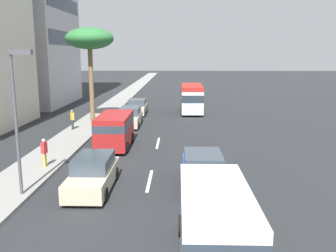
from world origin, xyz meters
TOP-DOWN VIEW (x-y plane):
  - ground_plane at (31.50, 0.00)m, footprint 198.00×198.00m
  - sidewalk_right at (31.50, 6.50)m, footprint 162.00×2.78m
  - lane_stripe_mid at (12.75, 0.00)m, footprint 3.20×0.16m
  - lane_stripe_far at (20.57, 0.00)m, footprint 3.20×0.16m
  - car_lead at (32.92, 2.85)m, footprint 4.03×1.92m
  - car_second at (12.05, -2.61)m, footprint 4.53×1.96m
  - van_third at (19.28, 2.84)m, footprint 4.64×2.15m
  - car_fourth at (11.51, 2.53)m, footprint 4.55×1.83m
  - car_fifth at (26.79, 2.79)m, footprint 4.49×1.88m
  - van_sixth at (5.67, -2.56)m, footprint 5.18×2.22m
  - minibus_seventh at (34.28, -2.88)m, footprint 6.31×2.33m
  - pedestrian_near_lamp at (14.44, 5.89)m, footprint 0.37×0.30m
  - pedestrian_mid_block at (24.44, 7.22)m, footprint 0.39×0.37m
  - palm_tree at (28.45, 6.48)m, footprint 4.26×4.26m
  - street_lamp at (10.47, 5.39)m, footprint 0.24×0.97m

SIDE VIEW (x-z plane):
  - ground_plane at x=31.50m, z-range 0.00..0.00m
  - lane_stripe_mid at x=12.75m, z-range 0.00..0.01m
  - lane_stripe_far at x=20.57m, z-range 0.00..0.01m
  - sidewalk_right at x=31.50m, z-range 0.00..0.15m
  - car_lead at x=32.92m, z-range -0.04..1.54m
  - car_fourth at x=11.51m, z-range -0.04..1.55m
  - car_fifth at x=26.79m, z-range -0.05..1.60m
  - car_second at x=12.05m, z-range -0.05..1.63m
  - pedestrian_near_lamp at x=14.44m, z-range 0.22..1.80m
  - pedestrian_mid_block at x=24.44m, z-range 0.23..1.84m
  - van_third at x=19.28m, z-range 0.17..2.42m
  - van_sixth at x=5.67m, z-range 0.17..2.45m
  - minibus_seventh at x=34.28m, z-range 0.15..3.11m
  - street_lamp at x=10.47m, z-range 0.93..7.25m
  - palm_tree at x=28.45m, z-range 3.25..11.64m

